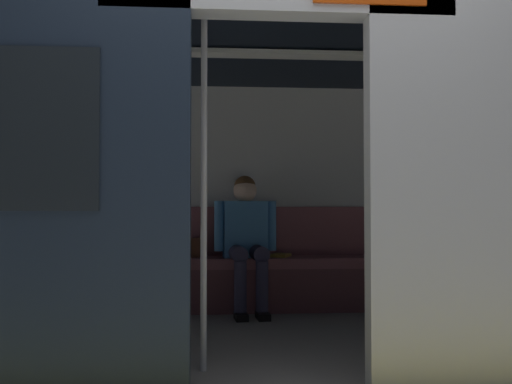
% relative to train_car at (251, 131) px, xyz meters
% --- Properties ---
extents(train_car, '(6.40, 2.87, 2.17)m').
position_rel_train_car_xyz_m(train_car, '(0.00, 0.00, 0.00)').
color(train_car, silver).
rests_on(train_car, ground_plane).
extents(bench_seat, '(2.99, 0.44, 0.47)m').
position_rel_train_car_xyz_m(bench_seat, '(-0.05, -1.10, -1.09)').
color(bench_seat, '#935156').
rests_on(bench_seat, ground_plane).
extents(person_seated, '(0.55, 0.69, 1.20)m').
position_rel_train_car_xyz_m(person_seated, '(-0.03, -1.05, -0.76)').
color(person_seated, '#4C8CC6').
rests_on(person_seated, ground_plane).
extents(handbag, '(0.26, 0.15, 0.17)m').
position_rel_train_car_xyz_m(handbag, '(0.46, -1.19, -0.89)').
color(handbag, brown).
rests_on(handbag, bench_seat).
extents(book, '(0.22, 0.26, 0.03)m').
position_rel_train_car_xyz_m(book, '(-0.34, -1.16, -0.96)').
color(book, gold).
rests_on(book, bench_seat).
extents(grab_pole_door, '(0.04, 0.04, 2.03)m').
position_rel_train_car_xyz_m(grab_pole_door, '(0.32, 0.81, -0.44)').
color(grab_pole_door, silver).
rests_on(grab_pole_door, ground_plane).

